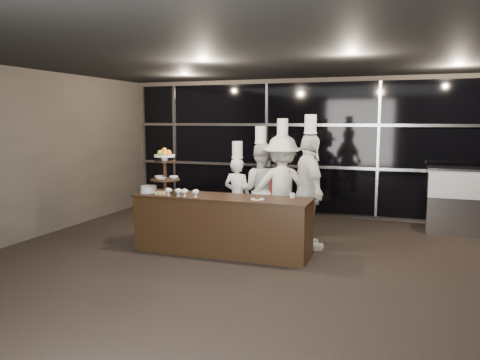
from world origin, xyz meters
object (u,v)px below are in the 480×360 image
(buffet_counter, at_px, (222,224))
(layer_cake, at_px, (149,189))
(display_stand, at_px, (165,168))
(display_case, at_px, (468,198))
(chef_c, at_px, (282,188))
(chef_a, at_px, (237,195))
(chef_d, at_px, (309,191))
(chef_b, at_px, (260,189))

(buffet_counter, height_order, layer_cake, layer_cake)
(display_stand, bearing_deg, layer_cake, -169.88)
(display_case, bearing_deg, chef_c, -154.39)
(chef_a, height_order, chef_c, chef_c)
(display_stand, xyz_separation_m, display_case, (4.81, 2.68, -0.65))
(buffet_counter, height_order, chef_d, chef_d)
(layer_cake, bearing_deg, display_stand, 10.12)
(chef_b, distance_m, chef_c, 0.42)
(chef_b, height_order, chef_d, chef_d)
(display_stand, relative_size, chef_c, 0.35)
(layer_cake, height_order, chef_b, chef_b)
(display_stand, bearing_deg, chef_b, 44.51)
(chef_d, bearing_deg, chef_b, 152.51)
(display_stand, xyz_separation_m, layer_cake, (-0.28, -0.05, -0.37))
(display_stand, height_order, chef_c, chef_c)
(chef_a, height_order, chef_d, chef_d)
(buffet_counter, distance_m, chef_d, 1.52)
(buffet_counter, bearing_deg, chef_d, 29.76)
(buffet_counter, bearing_deg, display_stand, -179.99)
(display_case, bearing_deg, layer_cake, -151.80)
(chef_b, relative_size, chef_c, 0.94)
(display_case, distance_m, chef_b, 3.84)
(chef_a, xyz_separation_m, chef_c, (0.83, 0.02, 0.17))
(display_stand, relative_size, chef_a, 0.43)
(display_case, relative_size, chef_d, 0.64)
(chef_c, bearing_deg, chef_d, -38.37)
(buffet_counter, distance_m, chef_b, 1.32)
(layer_cake, height_order, chef_d, chef_d)
(buffet_counter, height_order, display_case, display_case)
(chef_c, bearing_deg, display_case, 25.61)
(buffet_counter, relative_size, layer_cake, 9.47)
(buffet_counter, xyz_separation_m, chef_b, (0.25, 1.23, 0.40))
(layer_cake, distance_m, display_case, 5.78)
(chef_c, distance_m, chef_d, 0.74)
(chef_c, height_order, chef_d, chef_d)
(buffet_counter, xyz_separation_m, display_case, (3.81, 2.68, 0.22))
(display_stand, bearing_deg, chef_a, 53.81)
(chef_c, bearing_deg, chef_b, 171.90)
(chef_b, relative_size, chef_d, 0.91)
(display_case, bearing_deg, chef_b, -157.87)
(buffet_counter, relative_size, chef_d, 1.29)
(buffet_counter, xyz_separation_m, chef_d, (1.25, 0.71, 0.50))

